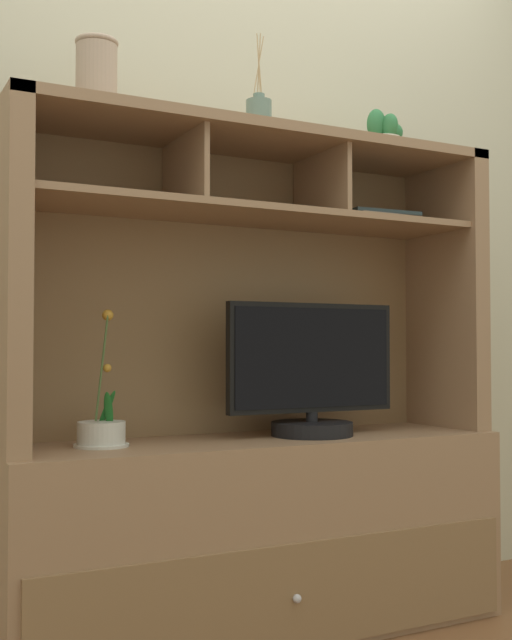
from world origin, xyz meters
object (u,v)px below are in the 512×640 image
object	(u,v)px
magazine_stack_left	(372,219)
diffuser_bottle	(259,116)
media_console	(255,478)
potted_succulent	(384,136)
potted_orchid	(101,431)
tv_monitor	(312,379)
ceramic_vase	(97,76)

from	to	relation	value
magazine_stack_left	diffuser_bottle	distance (m)	0.52
media_console	potted_succulent	bearing A→B (deg)	1.69
magazine_stack_left	potted_orchid	bearing A→B (deg)	-178.97
tv_monitor	diffuser_bottle	size ratio (longest dim) A/B	1.88
magazine_stack_left	ceramic_vase	size ratio (longest dim) A/B	1.24
media_console	ceramic_vase	bearing A→B (deg)	-179.98
magazine_stack_left	ceramic_vase	bearing A→B (deg)	-179.26
diffuser_bottle	ceramic_vase	xyz separation A→B (m)	(-0.49, 0.03, 0.05)
media_console	potted_succulent	size ratio (longest dim) A/B	10.06
tv_monitor	magazine_stack_left	distance (m)	0.58
media_console	potted_orchid	xyz separation A→B (m)	(-0.47, -0.00, 0.16)
potted_succulent	magazine_stack_left	bearing A→B (deg)	-177.11
diffuser_bottle	ceramic_vase	size ratio (longest dim) A/B	1.47
potted_orchid	ceramic_vase	xyz separation A→B (m)	(-0.02, 0.00, 0.97)
tv_monitor	ceramic_vase	distance (m)	1.07
potted_succulent	ceramic_vase	distance (m)	0.98
ceramic_vase	magazine_stack_left	bearing A→B (deg)	0.74
magazine_stack_left	diffuser_bottle	xyz separation A→B (m)	(-0.44, -0.04, 0.27)
potted_orchid	magazine_stack_left	size ratio (longest dim) A/B	1.47
media_console	tv_monitor	size ratio (longest dim) A/B	2.66
media_console	tv_monitor	distance (m)	0.34
potted_orchid	magazine_stack_left	distance (m)	1.12
diffuser_bottle	ceramic_vase	distance (m)	0.49
media_console	magazine_stack_left	distance (m)	0.92
tv_monitor	potted_succulent	world-z (taller)	potted_succulent
tv_monitor	potted_orchid	world-z (taller)	tv_monitor
potted_succulent	tv_monitor	bearing A→B (deg)	-169.77
ceramic_vase	media_console	bearing A→B (deg)	0.02
media_console	diffuser_bottle	world-z (taller)	diffuser_bottle
potted_succulent	ceramic_vase	size ratio (longest dim) A/B	0.73
potted_orchid	ceramic_vase	distance (m)	0.97
media_console	ceramic_vase	xyz separation A→B (m)	(-0.49, -0.00, 1.13)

